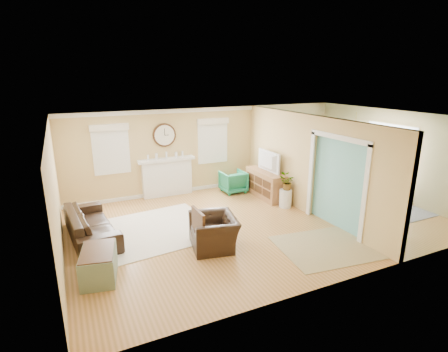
{
  "coord_description": "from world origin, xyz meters",
  "views": [
    {
      "loc": [
        -4.26,
        -7.07,
        3.55
      ],
      "look_at": [
        -0.8,
        0.3,
        1.2
      ],
      "focal_mm": 28.0,
      "sensor_mm": 36.0,
      "label": 1
    }
  ],
  "objects": [
    {
      "name": "wall_right",
      "position": [
        4.5,
        0.0,
        1.3
      ],
      "size": [
        0.02,
        6.0,
        2.6
      ],
      "primitive_type": "cube",
      "color": "tan",
      "rests_on": "ground"
    },
    {
      "name": "green_chair",
      "position": [
        0.46,
        2.3,
        0.34
      ],
      "size": [
        0.72,
        0.74,
        0.67
      ],
      "primitive_type": "imported",
      "rotation": [
        0.0,
        0.0,
        3.15
      ],
      "color": "#157947",
      "rests_on": "floor"
    },
    {
      "name": "window_right",
      "position": [
        0.05,
        2.95,
        1.66
      ],
      "size": [
        1.05,
        0.13,
        1.42
      ],
      "color": "white",
      "rests_on": "wall_back"
    },
    {
      "name": "pendant",
      "position": [
        3.0,
        0.0,
        2.2
      ],
      "size": [
        0.3,
        0.3,
        0.55
      ],
      "color": "gold",
      "rests_on": "ceiling"
    },
    {
      "name": "dining_chair_n",
      "position": [
        3.12,
        1.05,
        0.53
      ],
      "size": [
        0.42,
        0.42,
        0.91
      ],
      "color": "slate",
      "rests_on": "floor"
    },
    {
      "name": "wall_left",
      "position": [
        -4.5,
        0.0,
        1.3
      ],
      "size": [
        0.02,
        6.0,
        2.6
      ],
      "primitive_type": "cube",
      "color": "tan",
      "rests_on": "ground"
    },
    {
      "name": "credenza",
      "position": [
        1.14,
        1.48,
        0.4
      ],
      "size": [
        0.53,
        1.56,
        0.8
      ],
      "color": "#9E6F3D",
      "rests_on": "floor"
    },
    {
      "name": "dining_chair_e",
      "position": [
        3.84,
        -0.03,
        0.61
      ],
      "size": [
        0.53,
        0.53,
        1.03
      ],
      "color": "slate",
      "rests_on": "floor"
    },
    {
      "name": "tv",
      "position": [
        1.12,
        1.48,
        1.1
      ],
      "size": [
        0.17,
        1.06,
        0.61
      ],
      "primitive_type": "imported",
      "rotation": [
        0.0,
        0.0,
        1.6
      ],
      "color": "black",
      "rests_on": "credenza"
    },
    {
      "name": "ceiling",
      "position": [
        0.0,
        0.0,
        2.6
      ],
      "size": [
        9.0,
        6.0,
        0.02
      ],
      "primitive_type": "cube",
      "color": "white",
      "rests_on": "wall_back"
    },
    {
      "name": "potted_plant",
      "position": [
        1.19,
        0.51,
        0.73
      ],
      "size": [
        0.55,
        0.55,
        0.46
      ],
      "primitive_type": "imported",
      "rotation": [
        0.0,
        0.0,
        2.35
      ],
      "color": "#337F33",
      "rests_on": "garden_stool"
    },
    {
      "name": "wall_back",
      "position": [
        0.0,
        3.0,
        1.3
      ],
      "size": [
        9.0,
        0.02,
        2.6
      ],
      "primitive_type": "cube",
      "color": "tan",
      "rests_on": "ground"
    },
    {
      "name": "window_left",
      "position": [
        -3.05,
        2.95,
        1.66
      ],
      "size": [
        1.05,
        0.13,
        1.42
      ],
      "color": "white",
      "rests_on": "wall_back"
    },
    {
      "name": "dining_chair_w",
      "position": [
        2.51,
        -0.06,
        0.51
      ],
      "size": [
        0.44,
        0.44,
        0.88
      ],
      "color": "white",
      "rests_on": "floor"
    },
    {
      "name": "partition",
      "position": [
        1.51,
        0.28,
        1.36
      ],
      "size": [
        0.17,
        6.0,
        2.6
      ],
      "color": "tan",
      "rests_on": "ground"
    },
    {
      "name": "wall_clock",
      "position": [
        -1.5,
        2.97,
        1.85
      ],
      "size": [
        0.7,
        0.07,
        0.7
      ],
      "color": "#4F2D15",
      "rests_on": "wall_back"
    },
    {
      "name": "rug_cream",
      "position": [
        -2.55,
        0.56,
        0.01
      ],
      "size": [
        3.08,
        2.74,
        0.02
      ],
      "primitive_type": "cube",
      "rotation": [
        0.0,
        0.0,
        0.1
      ],
      "color": "#EEDEC8",
      "rests_on": "floor"
    },
    {
      "name": "eames_chair",
      "position": [
        -1.56,
        -0.81,
        0.34
      ],
      "size": [
        1.11,
        1.21,
        0.69
      ],
      "primitive_type": "imported",
      "rotation": [
        0.0,
        0.0,
        -1.76
      ],
      "color": "black",
      "rests_on": "floor"
    },
    {
      "name": "garden_stool",
      "position": [
        1.19,
        0.51,
        0.25
      ],
      "size": [
        0.34,
        0.34,
        0.5
      ],
      "primitive_type": "cylinder",
      "color": "white",
      "rests_on": "floor"
    },
    {
      "name": "rug_grey",
      "position": [
        3.2,
        -0.12,
        0.01
      ],
      "size": [
        2.62,
        3.28,
        0.01
      ],
      "primitive_type": "cube",
      "color": "slate",
      "rests_on": "floor"
    },
    {
      "name": "trunk",
      "position": [
        -3.92,
        -1.03,
        0.27
      ],
      "size": [
        0.76,
        1.05,
        0.55
      ],
      "color": "gray",
      "rests_on": "floor"
    },
    {
      "name": "rug_jute",
      "position": [
        0.62,
        -1.87,
        0.01
      ],
      "size": [
        2.21,
        1.89,
        0.01
      ],
      "primitive_type": "cube",
      "rotation": [
        0.0,
        0.0,
        -0.12
      ],
      "color": "tan",
      "rests_on": "floor"
    },
    {
      "name": "sofa",
      "position": [
        -3.89,
        0.74,
        0.33
      ],
      "size": [
        1.09,
        2.33,
        0.66
      ],
      "primitive_type": "imported",
      "rotation": [
        0.0,
        0.0,
        1.67
      ],
      "color": "black",
      "rests_on": "floor"
    },
    {
      "name": "wall_front",
      "position": [
        0.0,
        -3.0,
        1.3
      ],
      "size": [
        9.0,
        0.02,
        2.6
      ],
      "primitive_type": "cube",
      "color": "tan",
      "rests_on": "ground"
    },
    {
      "name": "fireplace",
      "position": [
        -1.5,
        2.88,
        0.6
      ],
      "size": [
        1.7,
        0.3,
        1.17
      ],
      "color": "white",
      "rests_on": "ground"
    },
    {
      "name": "french_doors",
      "position": [
        4.45,
        0.0,
        1.1
      ],
      "size": [
        0.06,
        1.7,
        2.2
      ],
      "color": "white",
      "rests_on": "ground"
    },
    {
      "name": "floor",
      "position": [
        0.0,
        0.0,
        0.0
      ],
      "size": [
        9.0,
        9.0,
        0.0
      ],
      "primitive_type": "plane",
      "color": "olive",
      "rests_on": "ground"
    },
    {
      "name": "dining_chair_s",
      "position": [
        3.29,
        -1.31,
        0.51
      ],
      "size": [
        0.46,
        0.46,
        0.88
      ],
      "color": "slate",
      "rests_on": "floor"
    },
    {
      "name": "dining_table",
      "position": [
        3.2,
        -0.12,
        0.3
      ],
      "size": [
        1.08,
        1.79,
        0.6
      ],
      "primitive_type": "imported",
      "rotation": [
        0.0,
        0.0,
        1.64
      ],
      "color": "#4F2D15",
      "rests_on": "floor"
    }
  ]
}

